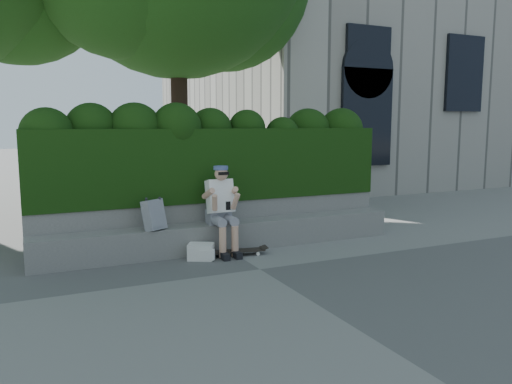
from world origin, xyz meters
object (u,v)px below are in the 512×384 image
person (221,206)px  skateboard (239,251)px  backpack_ground (201,252)px  backpack_plaid (154,215)px

person → skateboard: 0.75m
backpack_ground → person: bearing=57.1°
person → backpack_ground: 0.79m
backpack_plaid → backpack_ground: (0.62, -0.31, -0.56)m
backpack_ground → backpack_plaid: bearing=-177.9°
skateboard → backpack_plaid: size_ratio=1.81×
person → backpack_plaid: bearing=175.5°
person → skateboard: (0.19, -0.25, -0.68)m
skateboard → person: bearing=136.2°
backpack_plaid → person: bearing=-36.0°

